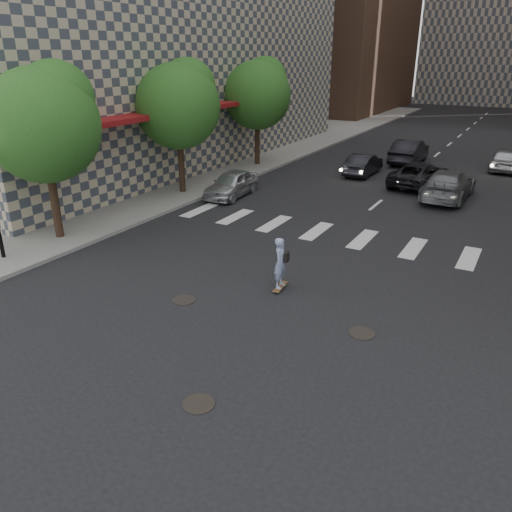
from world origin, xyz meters
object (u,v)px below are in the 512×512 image
Objects in this scene: tree_b at (180,102)px; traffic_car_b at (448,185)px; tree_a at (46,120)px; traffic_car_e at (409,151)px; traffic_car_d at (506,159)px; skateboarder at (281,263)px; traffic_car_c at (420,174)px; tree_c at (259,92)px; silver_sedan at (232,184)px; traffic_car_a at (363,164)px.

traffic_car_b is (12.25, 5.78, -3.91)m from tree_b.
traffic_car_e is (8.35, 21.71, -3.86)m from tree_a.
traffic_car_d is (1.98, 8.71, -0.03)m from traffic_car_b.
traffic_car_b is at bearing 72.63° from skateboarder.
tree_a is at bearing 63.54° from traffic_car_c.
tree_c is 8.63m from silver_sedan.
tree_a is 19.24m from traffic_car_c.
tree_a is at bearing 68.03° from traffic_car_a.
traffic_car_e is (-3.90, 7.93, 0.05)m from traffic_car_b.
traffic_car_c is (3.62, -1.18, 0.03)m from traffic_car_a.
tree_a reaches higher than traffic_car_d.
traffic_car_b is 2.65m from traffic_car_c.
skateboarder is 13.83m from traffic_car_b.
silver_sedan is at bearing 48.21° from traffic_car_c.
traffic_car_a is (-2.85, 16.67, -0.26)m from skateboarder.
skateboarder is 0.34× the size of traffic_car_b.
skateboarder is at bearing 94.25° from traffic_car_c.
traffic_car_e is (8.35, 5.71, -3.86)m from tree_c.
tree_b is 8.00m from tree_c.
tree_c is at bearing 104.62° from silver_sedan.
traffic_car_d reaches higher than traffic_car_c.
silver_sedan is 18.10m from traffic_car_d.
traffic_car_b is (2.62, 13.58, -0.17)m from skateboarder.
traffic_car_e is (5.90, 12.97, 0.12)m from silver_sedan.
skateboarder is 15.51m from traffic_car_c.
skateboarder is at bearing 80.23° from traffic_car_d.
tree_b is at bearing -90.00° from tree_c.
tree_a reaches higher than traffic_car_c.
tree_c reaches higher than traffic_car_e.
tree_c reaches higher than skateboarder.
traffic_car_c is at bearing 36.44° from tree_b.
tree_b is at bearing 43.54° from traffic_car_c.
silver_sedan is at bearing 51.29° from traffic_car_d.
traffic_car_e reaches higher than silver_sedan.
traffic_car_a is (4.33, 8.12, -0.03)m from silver_sedan.
tree_b is 1.69× the size of silver_sedan.
traffic_car_c is 1.16× the size of traffic_car_d.
tree_c is at bearing 114.91° from skateboarder.
tree_c reaches higher than traffic_car_c.
traffic_car_b reaches higher than traffic_car_a.
traffic_car_c is at bearing 62.53° from traffic_car_d.
traffic_car_c is (10.40, 7.68, -3.98)m from tree_b.
tree_c is 1.71× the size of traffic_car_a.
tree_b is (0.00, 8.00, 0.00)m from tree_a.
traffic_car_b is at bearing 23.11° from silver_sedan.
tree_c is 18.88m from skateboarder.
skateboarder reaches higher than silver_sedan.
traffic_car_c is (0.77, 15.48, -0.23)m from skateboarder.
tree_b is 11.86m from traffic_car_a.
traffic_car_b reaches higher than silver_sedan.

